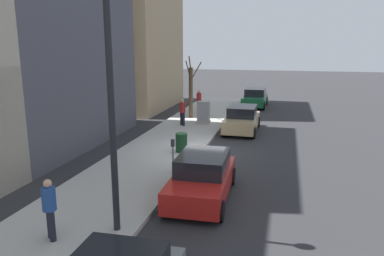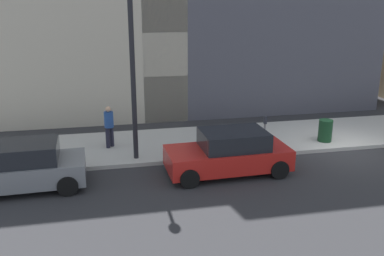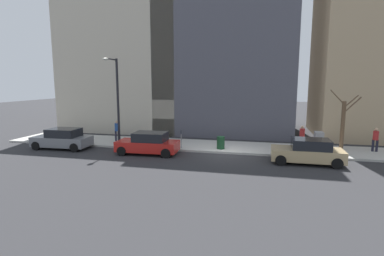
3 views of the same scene
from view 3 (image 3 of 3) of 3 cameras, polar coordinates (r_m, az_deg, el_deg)
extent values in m
plane|color=#2B2B2D|center=(20.91, 6.59, -4.95)|extent=(120.00, 120.00, 0.00)
cube|color=#B2AFA8|center=(22.83, 7.17, -3.61)|extent=(4.00, 36.00, 0.15)
cube|color=tan|center=(19.59, 21.00, -4.71)|extent=(1.83, 4.21, 0.70)
cube|color=black|center=(19.48, 21.69, -2.86)|extent=(1.61, 2.21, 0.60)
cylinder|color=black|center=(18.68, 16.55, -5.92)|extent=(0.22, 0.64, 0.64)
cylinder|color=black|center=(20.33, 16.31, -4.73)|extent=(0.22, 0.64, 0.64)
cylinder|color=black|center=(19.11, 25.92, -6.11)|extent=(0.22, 0.64, 0.64)
cylinder|color=black|center=(20.73, 24.93, -4.94)|extent=(0.22, 0.64, 0.64)
cube|color=red|center=(20.93, -8.44, -3.38)|extent=(1.93, 4.26, 0.70)
cube|color=black|center=(20.74, -7.96, -1.65)|extent=(1.67, 2.25, 0.60)
cylinder|color=black|center=(20.80, -13.25, -4.30)|extent=(0.24, 0.65, 0.64)
cylinder|color=black|center=(22.31, -11.44, -3.36)|extent=(0.24, 0.65, 0.64)
cylinder|color=black|center=(19.73, -5.00, -4.81)|extent=(0.24, 0.65, 0.64)
cylinder|color=black|center=(21.32, -3.72, -3.76)|extent=(0.24, 0.65, 0.64)
cube|color=slate|center=(24.38, -23.53, -2.30)|extent=(1.93, 4.25, 0.70)
cube|color=black|center=(24.16, -23.23, -0.81)|extent=(1.67, 2.25, 0.60)
cylinder|color=black|center=(24.69, -27.57, -3.03)|extent=(0.24, 0.65, 0.64)
cylinder|color=black|center=(26.00, -25.23, -2.32)|extent=(0.24, 0.65, 0.64)
cylinder|color=black|center=(22.88, -21.51, -3.50)|extent=(0.24, 0.65, 0.64)
cylinder|color=black|center=(24.29, -19.34, -2.70)|extent=(0.24, 0.65, 0.64)
cylinder|color=slate|center=(21.82, -2.06, -2.51)|extent=(0.07, 0.07, 1.05)
cube|color=#2D333D|center=(21.70, -2.07, -0.76)|extent=(0.14, 0.10, 0.30)
cube|color=#A8A399|center=(22.34, 22.85, -4.08)|extent=(0.83, 0.61, 0.18)
cube|color=#939399|center=(22.20, 22.96, -2.28)|extent=(0.75, 0.55, 1.25)
cylinder|color=black|center=(23.34, -13.92, 4.73)|extent=(0.18, 0.18, 6.50)
cylinder|color=black|center=(22.64, -15.15, 12.55)|extent=(1.60, 0.10, 0.10)
ellipsoid|color=beige|center=(21.94, -16.16, 12.51)|extent=(0.56, 0.32, 0.20)
cylinder|color=brown|center=(23.67, 26.76, 0.39)|extent=(0.28, 0.28, 3.46)
cylinder|color=brown|center=(23.31, 25.96, 5.30)|extent=(0.21, 1.04, 1.09)
cylinder|color=brown|center=(23.37, 28.22, 3.85)|extent=(0.58, 0.97, 1.22)
cylinder|color=brown|center=(23.97, 28.00, 4.43)|extent=(0.64, 1.11, 0.97)
cylinder|color=#14381E|center=(21.72, 5.49, -2.80)|extent=(0.56, 0.56, 0.90)
cylinder|color=#1E1E2D|center=(24.41, 31.76, -2.90)|extent=(0.16, 0.16, 0.82)
cylinder|color=#1E1E2D|center=(24.37, 31.20, -2.87)|extent=(0.16, 0.16, 0.82)
cylinder|color=#A52323|center=(24.27, 31.61, -1.22)|extent=(0.36, 0.36, 0.62)
sphere|color=tan|center=(24.21, 31.69, -0.24)|extent=(0.22, 0.22, 0.22)
cylinder|color=#1E1E2D|center=(23.14, 19.99, -2.68)|extent=(0.16, 0.16, 0.82)
cylinder|color=#1E1E2D|center=(23.34, 20.31, -2.60)|extent=(0.16, 0.16, 0.82)
cylinder|color=#A52323|center=(23.12, 20.24, -0.89)|extent=(0.36, 0.36, 0.62)
sphere|color=tan|center=(23.06, 20.30, 0.14)|extent=(0.22, 0.22, 0.22)
cylinder|color=#1E1E2D|center=(25.40, -13.80, -1.42)|extent=(0.16, 0.16, 0.82)
cylinder|color=#1E1E2D|center=(25.32, -14.31, -1.48)|extent=(0.16, 0.16, 0.82)
cylinder|color=#23478C|center=(25.24, -14.12, 0.16)|extent=(0.36, 0.36, 0.62)
sphere|color=tan|center=(25.19, -14.15, 1.10)|extent=(0.22, 0.22, 0.22)
cube|color=tan|center=(32.29, 31.67, 17.88)|extent=(9.23, 9.23, 21.51)
cube|color=#4C4C56|center=(32.47, 7.14, 16.72)|extent=(12.53, 12.53, 18.95)
cube|color=#BCB29E|center=(34.82, -10.51, 14.59)|extent=(12.19, 12.19, 17.13)
camera|label=1|loc=(25.32, -36.84, 7.55)|focal=35.00mm
camera|label=2|loc=(13.02, -51.08, 9.66)|focal=40.00mm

